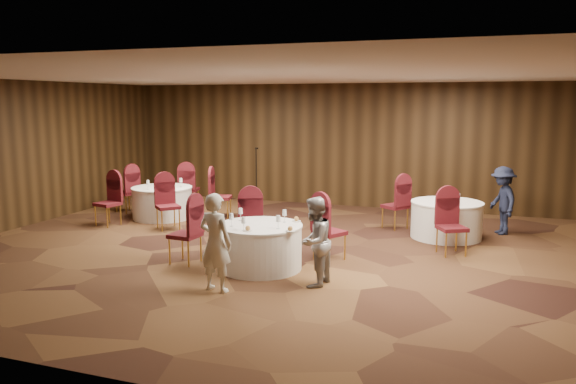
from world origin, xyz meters
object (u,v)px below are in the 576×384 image
(woman_a, at_px, (215,242))
(woman_b, at_px, (314,242))
(table_right, at_px, (446,219))
(man_c, at_px, (502,201))
(table_left, at_px, (162,202))
(mic_stand, at_px, (256,190))
(table_main, at_px, (260,246))

(woman_a, distance_m, woman_b, 1.46)
(table_right, bearing_deg, man_c, 34.09)
(table_left, distance_m, table_right, 6.49)
(mic_stand, height_order, man_c, mic_stand)
(table_right, bearing_deg, table_main, -130.34)
(table_main, bearing_deg, mic_stand, 113.48)
(table_main, height_order, woman_b, woman_b)
(table_left, distance_m, woman_b, 5.99)
(table_right, xyz_separation_m, mic_stand, (-4.91, 1.76, 0.08))
(woman_b, distance_m, man_c, 5.23)
(table_main, xyz_separation_m, table_right, (2.74, 3.23, 0.00))
(table_right, xyz_separation_m, woman_a, (-2.92, -4.49, 0.35))
(table_right, bearing_deg, table_left, -177.77)
(table_right, xyz_separation_m, man_c, (1.06, 0.72, 0.33))
(table_right, relative_size, woman_b, 1.06)
(table_left, bearing_deg, mic_stand, 51.96)
(man_c, bearing_deg, table_right, -79.00)
(table_right, height_order, man_c, man_c)
(table_main, bearing_deg, table_left, 141.45)
(table_main, height_order, man_c, man_c)
(table_left, relative_size, woman_b, 1.05)
(table_left, bearing_deg, man_c, 7.31)
(table_left, distance_m, woman_a, 5.54)
(table_main, bearing_deg, woman_b, -25.98)
(table_main, xyz_separation_m, woman_a, (-0.18, -1.25, 0.35))
(woman_a, xyz_separation_m, woman_b, (1.27, 0.72, -0.05))
(mic_stand, bearing_deg, table_right, -19.68)
(table_left, height_order, table_right, same)
(woman_b, bearing_deg, table_left, -119.40)
(table_main, distance_m, mic_stand, 5.44)
(table_main, xyz_separation_m, man_c, (3.80, 3.95, 0.33))
(woman_b, xyz_separation_m, man_c, (2.70, 4.48, 0.03))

